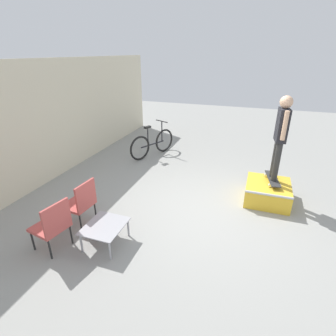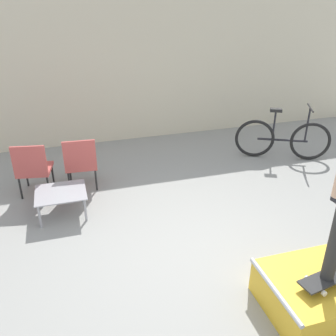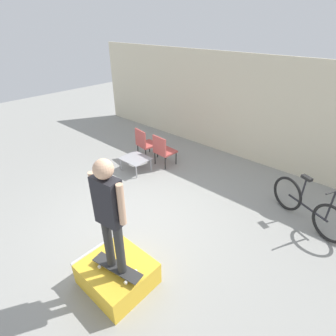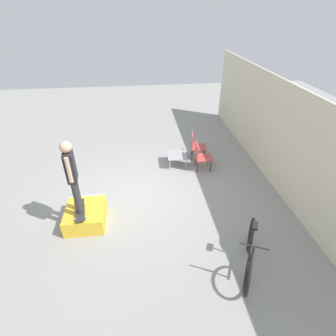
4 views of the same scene
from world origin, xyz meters
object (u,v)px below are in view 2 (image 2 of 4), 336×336
Objects in this scene: skate_ramp_box at (315,294)px; patio_chair_left at (33,167)px; bicycle at (282,139)px; skateboard_on_ramp at (335,275)px; patio_chair_right at (81,161)px; coffee_table at (61,194)px.

patio_chair_left is at bearing 130.44° from skate_ramp_box.
skate_ramp_box is at bearing -91.59° from bicycle.
skateboard_on_ramp is at bearing -28.33° from skate_ramp_box.
bicycle is at bearing 63.56° from skate_ramp_box.
coffee_table is at bearing 67.66° from patio_chair_right.
skateboard_on_ramp reaches higher than skate_ramp_box.
skateboard_on_ramp is 1.16× the size of coffee_table.
bicycle reaches higher than patio_chair_right.
skate_ramp_box is 0.63× the size of bicycle.
patio_chair_right is (0.37, 0.74, 0.17)m from coffee_table.
patio_chair_right is at bearing 63.37° from coffee_table.
coffee_table is at bearing -143.66° from bicycle.
bicycle is (4.68, 0.13, -0.10)m from patio_chair_left.
patio_chair_left and patio_chair_right have the same top height.
bicycle is at bearing 11.49° from coffee_table.
bicycle is (3.91, 0.14, -0.10)m from patio_chair_right.
bicycle reaches higher than skateboard_on_ramp.
bicycle is at bearing 55.54° from skateboard_on_ramp.
skateboard_on_ramp is 4.62m from patio_chair_left.
skate_ramp_box is 4.50m from patio_chair_left.
skateboard_on_ramp is 4.16m from patio_chair_right.
bicycle is (4.28, 0.87, 0.07)m from coffee_table.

